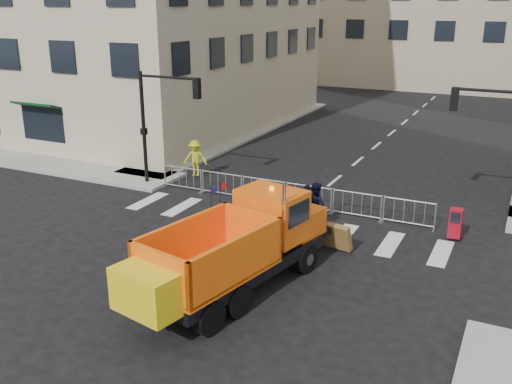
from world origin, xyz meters
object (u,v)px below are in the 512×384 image
at_px(cop_c, 307,208).
at_px(newspaper_box, 455,223).
at_px(cop_a, 284,210).
at_px(cop_b, 315,206).
at_px(plow_truck, 233,248).
at_px(worker, 195,158).

height_order(cop_c, newspaper_box, cop_c).
relative_size(cop_c, newspaper_box, 1.70).
xyz_separation_m(cop_a, cop_b, (0.82, 1.16, -0.07)).
xyz_separation_m(plow_truck, worker, (-7.28, 9.58, -0.45)).
xyz_separation_m(cop_b, worker, (-7.67, 3.66, 0.10)).
distance_m(cop_b, cop_c, 0.40).
bearing_deg(newspaper_box, plow_truck, -128.04).
bearing_deg(worker, cop_c, -49.64).
distance_m(plow_truck, cop_a, 4.81).
height_order(cop_a, worker, cop_a).
bearing_deg(worker, newspaper_box, -32.49).
distance_m(cop_a, worker, 8.37).
distance_m(cop_c, newspaper_box, 5.45).
xyz_separation_m(worker, newspaper_box, (12.70, -2.49, -0.35)).
relative_size(cop_a, cop_b, 1.08).
xyz_separation_m(cop_c, worker, (-7.47, 4.01, 0.11)).
bearing_deg(cop_b, newspaper_box, -134.51).
relative_size(plow_truck, newspaper_box, 8.16).
distance_m(plow_truck, cop_b, 5.96).
bearing_deg(newspaper_box, cop_c, -164.43).
bearing_deg(cop_a, plow_truck, 82.75).
bearing_deg(worker, cop_a, -56.52).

